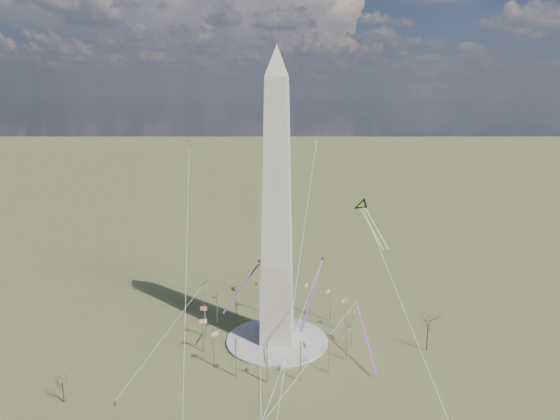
# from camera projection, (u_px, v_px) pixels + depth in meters

# --- Properties ---
(ground) EXTENTS (2000.00, 2000.00, 0.00)m
(ground) POSITION_uv_depth(u_px,v_px,m) (277.00, 341.00, 176.92)
(ground) COLOR brown
(ground) RESTS_ON ground
(plaza) EXTENTS (36.00, 36.00, 0.80)m
(plaza) POSITION_uv_depth(u_px,v_px,m) (277.00, 340.00, 176.83)
(plaza) COLOR beige
(plaza) RESTS_ON ground
(washington_monument) EXTENTS (15.56, 15.56, 100.00)m
(washington_monument) POSITION_uv_depth(u_px,v_px,m) (277.00, 210.00, 165.90)
(washington_monument) COLOR beige
(washington_monument) RESTS_ON plaza
(flagpole_ring) EXTENTS (54.40, 54.40, 13.00)m
(flagpole_ring) POSITION_uv_depth(u_px,v_px,m) (277.00, 322.00, 175.25)
(flagpole_ring) COLOR #B6B8BD
(flagpole_ring) RESTS_ON ground
(tree_near) EXTENTS (8.46, 8.46, 14.80)m
(tree_near) POSITION_uv_depth(u_px,v_px,m) (428.00, 322.00, 168.27)
(tree_near) COLOR #3F3026
(tree_near) RESTS_ON ground
(tree_far) EXTENTS (5.53, 5.53, 9.68)m
(tree_far) POSITION_uv_depth(u_px,v_px,m) (62.00, 381.00, 140.57)
(tree_far) COLOR #3F3026
(tree_far) RESTS_ON ground
(person_west) EXTENTS (1.01, 1.00, 1.65)m
(person_west) POSITION_uv_depth(u_px,v_px,m) (116.00, 403.00, 140.46)
(person_west) COLOR gray
(person_west) RESTS_ON ground
(kite_delta_black) EXTENTS (11.87, 16.96, 14.24)m
(kite_delta_black) POSITION_uv_depth(u_px,v_px,m) (363.00, 208.00, 170.34)
(kite_delta_black) COLOR black
(kite_delta_black) RESTS_ON ground
(kite_diamond_purple) EXTENTS (2.39, 3.17, 9.26)m
(kite_diamond_purple) POSITION_uv_depth(u_px,v_px,m) (204.00, 286.00, 181.82)
(kite_diamond_purple) COLOR navy
(kite_diamond_purple) RESTS_ON ground
(kite_streamer_left) EXTENTS (6.91, 23.59, 16.44)m
(kite_streamer_left) POSITION_uv_depth(u_px,v_px,m) (316.00, 283.00, 159.55)
(kite_streamer_left) COLOR red
(kite_streamer_left) RESTS_ON ground
(kite_streamer_mid) EXTENTS (10.83, 17.49, 13.42)m
(kite_streamer_mid) POSITION_uv_depth(u_px,v_px,m) (247.00, 280.00, 169.25)
(kite_streamer_mid) COLOR red
(kite_streamer_mid) RESTS_ON ground
(kite_streamer_right) EXTENTS (7.14, 22.21, 15.55)m
(kite_streamer_right) POSITION_uv_depth(u_px,v_px,m) (363.00, 325.00, 165.34)
(kite_streamer_right) COLOR red
(kite_streamer_right) RESTS_ON ground
(kite_small_red) EXTENTS (1.18, 1.59, 4.04)m
(kite_small_red) POSITION_uv_depth(u_px,v_px,m) (189.00, 142.00, 195.13)
(kite_small_red) COLOR red
(kite_small_red) RESTS_ON ground
(kite_small_white) EXTENTS (1.50, 1.31, 3.90)m
(kite_small_white) POSITION_uv_depth(u_px,v_px,m) (316.00, 143.00, 207.15)
(kite_small_white) COLOR white
(kite_small_white) RESTS_ON ground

